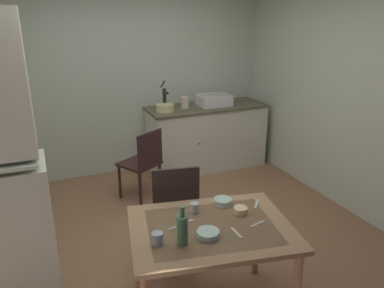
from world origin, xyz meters
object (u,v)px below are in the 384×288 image
object	(u,v)px
mixing_bowl_counter	(165,108)
chair_far_side	(174,213)
serving_bowl_wide	(208,234)
hand_pump	(165,97)
dining_table	(211,238)
sink_basin	(214,100)
glass_bottle	(182,229)
chair_by_counter	(143,162)
teacup_mint	(194,208)

from	to	relation	value
mixing_bowl_counter	chair_far_side	world-z (taller)	mixing_bowl_counter
serving_bowl_wide	chair_far_side	bearing A→B (deg)	87.28
hand_pump	mixing_bowl_counter	bearing A→B (deg)	-108.62
mixing_bowl_counter	dining_table	size ratio (longest dim) A/B	0.19
hand_pump	sink_basin	bearing A→B (deg)	-3.66
glass_bottle	mixing_bowl_counter	bearing A→B (deg)	73.15
sink_basin	chair_far_side	world-z (taller)	sink_basin
hand_pump	glass_bottle	size ratio (longest dim) A/B	1.48
sink_basin	glass_bottle	xyz separation A→B (m)	(-1.53, -2.67, -0.14)
chair_by_counter	mixing_bowl_counter	bearing A→B (deg)	50.35
dining_table	glass_bottle	xyz separation A→B (m)	(-0.26, -0.11, 0.20)
hand_pump	dining_table	distance (m)	2.70
chair_by_counter	chair_far_side	bearing A→B (deg)	-94.07
chair_by_counter	glass_bottle	bearing A→B (deg)	-98.64
chair_far_side	mixing_bowl_counter	bearing A→B (deg)	72.96
teacup_mint	glass_bottle	bearing A→B (deg)	-124.21
chair_far_side	serving_bowl_wide	bearing A→B (deg)	-92.72
teacup_mint	glass_bottle	xyz separation A→B (m)	(-0.22, -0.33, 0.07)
glass_bottle	chair_by_counter	bearing A→B (deg)	81.36
serving_bowl_wide	hand_pump	bearing A→B (deg)	76.65
dining_table	chair_by_counter	world-z (taller)	chair_by_counter
sink_basin	mixing_bowl_counter	size ratio (longest dim) A/B	1.85
dining_table	glass_bottle	world-z (taller)	glass_bottle
dining_table	chair_by_counter	xyz separation A→B (m)	(0.05, 1.93, -0.17)
chair_far_side	teacup_mint	size ratio (longest dim) A/B	12.89
sink_basin	chair_far_side	xyz separation A→B (m)	(-1.31, -1.93, -0.48)
serving_bowl_wide	dining_table	bearing A→B (deg)	54.48
mixing_bowl_counter	teacup_mint	world-z (taller)	mixing_bowl_counter
hand_pump	teacup_mint	size ratio (longest dim) A/B	5.23
mixing_bowl_counter	serving_bowl_wide	world-z (taller)	mixing_bowl_counter
sink_basin	hand_pump	xyz separation A→B (m)	(-0.71, 0.05, 0.09)
dining_table	glass_bottle	bearing A→B (deg)	-156.95
sink_basin	dining_table	distance (m)	2.88
mixing_bowl_counter	dining_table	distance (m)	2.59
hand_pump	dining_table	xyz separation A→B (m)	(-0.57, -2.61, -0.43)
chair_far_side	teacup_mint	bearing A→B (deg)	-89.05
mixing_bowl_counter	chair_far_side	distance (m)	2.01
hand_pump	dining_table	bearing A→B (deg)	-102.34
sink_basin	hand_pump	distance (m)	0.71
chair_by_counter	glass_bottle	distance (m)	2.09
hand_pump	chair_far_side	bearing A→B (deg)	-107.12
sink_basin	mixing_bowl_counter	distance (m)	0.74
chair_by_counter	serving_bowl_wide	size ratio (longest dim) A/B	5.73
mixing_bowl_counter	chair_by_counter	world-z (taller)	mixing_bowl_counter
serving_bowl_wide	teacup_mint	bearing A→B (deg)	82.64
chair_by_counter	serving_bowl_wide	bearing A→B (deg)	-93.58
dining_table	chair_far_side	xyz separation A→B (m)	(-0.04, 0.63, -0.13)
chair_far_side	glass_bottle	xyz separation A→B (m)	(-0.22, -0.74, 0.33)
sink_basin	glass_bottle	world-z (taller)	sink_basin
chair_far_side	serving_bowl_wide	distance (m)	0.78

